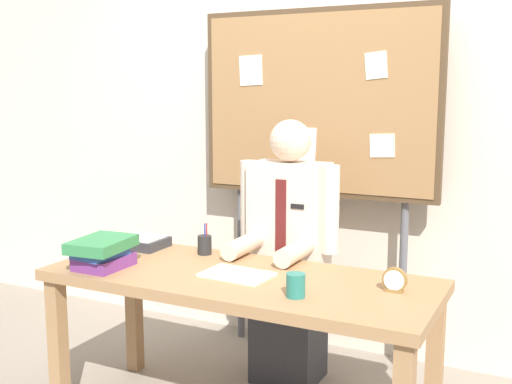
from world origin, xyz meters
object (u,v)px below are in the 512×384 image
object	(u,v)px
bulletin_board	(317,109)
book_stack	(102,252)
paper_tray	(141,242)
open_notebook	(238,275)
desk_clock	(394,281)
coffee_mug	(296,285)
desk	(239,294)
person	(289,262)
pen_holder	(205,245)

from	to	relation	value
bulletin_board	book_stack	bearing A→B (deg)	-118.41
book_stack	paper_tray	distance (m)	0.42
open_notebook	paper_tray	size ratio (longest dim) A/B	1.16
bulletin_board	desk_clock	bearing A→B (deg)	-51.85
coffee_mug	paper_tray	distance (m)	1.11
bulletin_board	book_stack	xyz separation A→B (m)	(-0.61, -1.13, -0.63)
desk	paper_tray	bearing A→B (deg)	163.22
bulletin_board	open_notebook	bearing A→B (deg)	-89.83
bulletin_board	coffee_mug	bearing A→B (deg)	-72.65
desk_clock	coffee_mug	distance (m)	0.41
open_notebook	bulletin_board	bearing A→B (deg)	90.17
person	open_notebook	xyz separation A→B (m)	(0.00, -0.57, 0.09)
person	pen_holder	size ratio (longest dim) A/B	8.77
desk_clock	book_stack	bearing A→B (deg)	-168.54
bulletin_board	pen_holder	xyz separation A→B (m)	(-0.32, -0.70, -0.66)
desk	book_stack	xyz separation A→B (m)	(-0.61, -0.19, 0.17)
pen_holder	paper_tray	xyz separation A→B (m)	(-0.38, -0.03, -0.02)
desk	bulletin_board	world-z (taller)	bulletin_board
desk	desk_clock	size ratio (longest dim) A/B	17.13
person	pen_holder	distance (m)	0.47
person	desk_clock	world-z (taller)	person
desk	person	world-z (taller)	person
bulletin_board	desk	bearing A→B (deg)	-90.00
open_notebook	paper_tray	xyz separation A→B (m)	(-0.70, 0.23, 0.02)
book_stack	open_notebook	world-z (taller)	book_stack
paper_tray	desk_clock	bearing A→B (deg)	-5.85
open_notebook	desk_clock	xyz separation A→B (m)	(0.68, 0.09, 0.04)
book_stack	coffee_mug	size ratio (longest dim) A/B	3.33
open_notebook	paper_tray	bearing A→B (deg)	161.80
book_stack	pen_holder	size ratio (longest dim) A/B	2.00
book_stack	coffee_mug	xyz separation A→B (m)	(0.96, 0.02, -0.03)
open_notebook	coffee_mug	world-z (taller)	coffee_mug
desk_clock	paper_tray	xyz separation A→B (m)	(-1.38, 0.14, -0.02)
book_stack	paper_tray	world-z (taller)	book_stack
bulletin_board	person	bearing A→B (deg)	-90.00
coffee_mug	person	bearing A→B (deg)	115.60
desk	bulletin_board	distance (m)	1.23
desk	book_stack	bearing A→B (deg)	-162.48
open_notebook	pen_holder	size ratio (longest dim) A/B	1.89
pen_holder	coffee_mug	bearing A→B (deg)	-31.31
pen_holder	paper_tray	world-z (taller)	pen_holder
desk_clock	pen_holder	world-z (taller)	pen_holder
coffee_mug	pen_holder	world-z (taller)	pen_holder
desk_clock	open_notebook	bearing A→B (deg)	-172.52
person	paper_tray	xyz separation A→B (m)	(-0.70, -0.34, 0.11)
desk	desk_clock	xyz separation A→B (m)	(0.68, 0.07, 0.14)
desk	coffee_mug	xyz separation A→B (m)	(0.35, -0.17, 0.14)
coffee_mug	desk_clock	bearing A→B (deg)	35.43
person	book_stack	world-z (taller)	person
bulletin_board	open_notebook	world-z (taller)	bulletin_board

